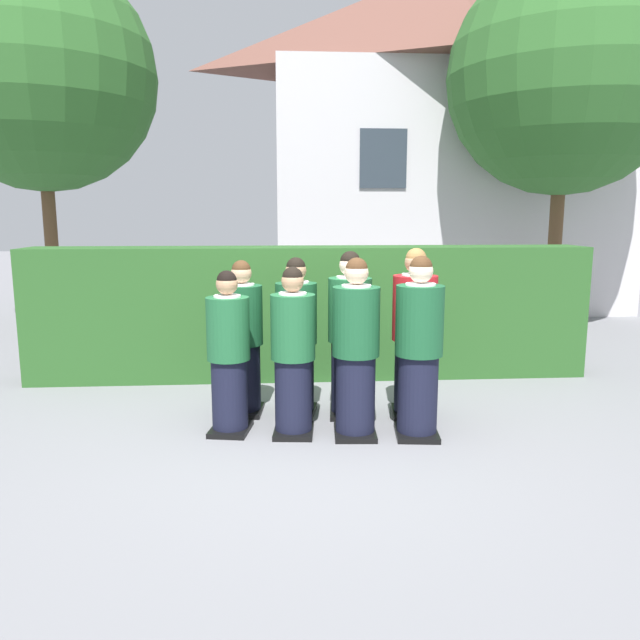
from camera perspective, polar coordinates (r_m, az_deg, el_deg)
name	(u,v)px	position (r m, az deg, el deg)	size (l,w,h in m)	color
ground_plane	(322,434)	(5.92, 0.20, -10.55)	(60.00, 60.00, 0.00)	slate
student_front_row_0	(229,357)	(5.83, -8.51, -3.41)	(0.43, 0.52, 1.56)	black
student_front_row_1	(293,356)	(5.71, -2.52, -3.39)	(0.41, 0.49, 1.59)	black
student_front_row_2	(356,352)	(5.67, 3.36, -3.04)	(0.44, 0.54, 1.68)	black
student_front_row_3	(419,352)	(5.73, 9.19, -2.95)	(0.44, 0.55, 1.70)	black
student_rear_row_0	(243,342)	(6.36, -7.21, -2.03)	(0.42, 0.49, 1.61)	black
student_rear_row_1	(296,340)	(6.31, -2.22, -1.92)	(0.46, 0.55, 1.64)	black
student_rear_row_2	(350,338)	(6.26, 2.78, -1.71)	(0.44, 0.55, 1.70)	black
student_in_red_blazer	(414,337)	(6.31, 8.76, -1.59)	(0.46, 0.57, 1.73)	black
hedge	(310,312)	(7.80, -0.94, 0.74)	(7.00, 0.70, 1.66)	#285623
school_building_main	(445,138)	(14.18, 11.56, 16.29)	(7.77, 3.72, 7.21)	silver
oak_tree_left	(39,74)	(12.77, -24.75, 20.10)	(4.14, 4.14, 6.60)	brown
oak_tree_right	(566,77)	(11.96, 21.95, 20.32)	(4.01, 4.01, 6.39)	brown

